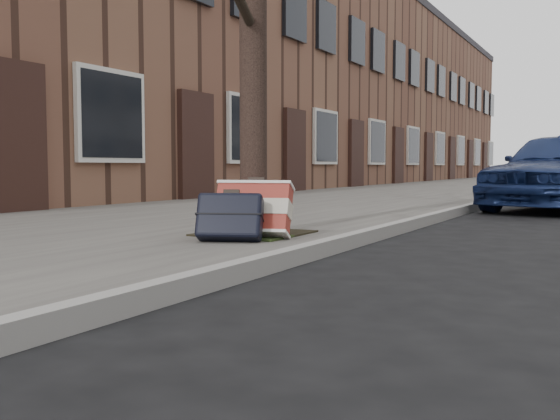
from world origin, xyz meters
The scene contains 6 objects.
ground centered at (0.00, 0.00, 0.00)m, with size 120.00×120.00×0.00m, color black.
near_sidewalk centered at (-3.70, 15.00, 0.06)m, with size 5.00×70.00×0.12m, color slate.
house_near centered at (-9.60, 16.00, 3.50)m, with size 6.80×40.00×7.00m, color brown.
dirt_patch centered at (-2.00, 1.20, 0.13)m, with size 0.85×0.85×0.01m, color black.
suitcase_red centered at (-1.84, 0.92, 0.36)m, with size 0.61×0.17×0.44m, color maroon.
suitcase_navy centered at (-1.88, 0.63, 0.32)m, with size 0.52×0.17×0.37m, color black.
Camera 1 is at (0.83, -3.49, 0.71)m, focal length 40.00 mm.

